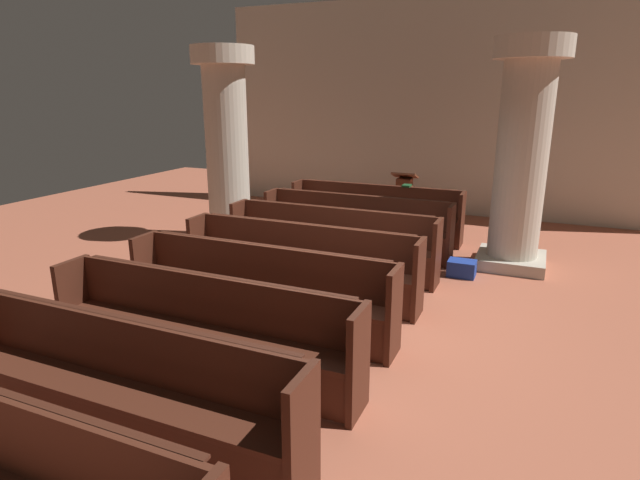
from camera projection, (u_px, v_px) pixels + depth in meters
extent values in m
plane|color=#AD5B42|center=(336.00, 314.00, 6.29)|extent=(19.20, 19.20, 0.00)
cube|color=beige|center=(443.00, 108.00, 11.03)|extent=(10.00, 0.16, 4.50)
cube|color=#4C2316|center=(374.00, 214.00, 9.49)|extent=(3.04, 0.38, 0.05)
cube|color=#4C2316|center=(378.00, 198.00, 9.56)|extent=(3.04, 0.04, 0.48)
cube|color=#411E13|center=(379.00, 185.00, 9.54)|extent=(2.92, 0.06, 0.02)
cube|color=#442014|center=(298.00, 205.00, 10.07)|extent=(0.06, 0.44, 0.95)
cube|color=#442014|center=(461.00, 220.00, 8.89)|extent=(0.06, 0.44, 0.95)
cube|color=#482115|center=(371.00, 228.00, 9.40)|extent=(3.04, 0.03, 0.41)
cube|color=#4C2316|center=(355.00, 227.00, 8.55)|extent=(3.04, 0.38, 0.05)
cube|color=#4C2316|center=(359.00, 209.00, 8.63)|extent=(3.04, 0.04, 0.48)
cube|color=#411E13|center=(360.00, 195.00, 8.60)|extent=(2.92, 0.06, 0.02)
cube|color=#442014|center=(272.00, 217.00, 9.14)|extent=(0.06, 0.44, 0.95)
cube|color=#442014|center=(450.00, 235.00, 7.95)|extent=(0.06, 0.44, 0.95)
cube|color=#482115|center=(351.00, 243.00, 8.46)|extent=(3.04, 0.03, 0.41)
cube|color=#4C2316|center=(330.00, 244.00, 7.61)|extent=(3.04, 0.38, 0.05)
cube|color=#4C2316|center=(335.00, 224.00, 7.69)|extent=(3.04, 0.04, 0.48)
cube|color=#411E13|center=(336.00, 208.00, 7.67)|extent=(2.92, 0.06, 0.02)
cube|color=#442014|center=(240.00, 231.00, 8.20)|extent=(0.06, 0.44, 0.95)
cube|color=#442014|center=(437.00, 255.00, 7.02)|extent=(0.06, 0.44, 0.95)
cube|color=#482115|center=(326.00, 262.00, 7.52)|extent=(3.04, 0.03, 0.41)
cube|color=#4C2316|center=(299.00, 265.00, 6.68)|extent=(3.04, 0.38, 0.05)
cube|color=#4C2316|center=(305.00, 242.00, 6.75)|extent=(3.04, 0.05, 0.48)
cube|color=#411E13|center=(306.00, 224.00, 6.73)|extent=(2.92, 0.06, 0.02)
cube|color=#442014|center=(199.00, 249.00, 7.26)|extent=(0.06, 0.44, 0.95)
cube|color=#442014|center=(418.00, 280.00, 6.08)|extent=(0.06, 0.44, 0.95)
cube|color=#482115|center=(293.00, 286.00, 6.59)|extent=(3.04, 0.03, 0.41)
cube|color=#4C2316|center=(258.00, 293.00, 5.74)|extent=(3.04, 0.38, 0.05)
cube|color=#4C2316|center=(264.00, 266.00, 5.82)|extent=(3.04, 0.04, 0.48)
cube|color=#411E13|center=(266.00, 246.00, 5.80)|extent=(2.92, 0.06, 0.02)
cube|color=#442014|center=(147.00, 272.00, 6.33)|extent=(0.06, 0.44, 0.95)
cube|color=#442014|center=(394.00, 314.00, 5.14)|extent=(0.06, 0.44, 0.95)
cube|color=#482115|center=(250.00, 318.00, 5.65)|extent=(3.04, 0.03, 0.41)
cube|color=#4C2316|center=(200.00, 333.00, 4.81)|extent=(3.04, 0.38, 0.05)
cube|color=#4C2316|center=(209.00, 300.00, 4.88)|extent=(3.04, 0.04, 0.48)
cube|color=#411E13|center=(211.00, 275.00, 4.86)|extent=(2.92, 0.06, 0.02)
cube|color=#442014|center=(76.00, 304.00, 5.39)|extent=(0.06, 0.44, 0.95)
cube|color=#442014|center=(358.00, 364.00, 4.21)|extent=(0.06, 0.44, 0.95)
cube|color=#482115|center=(190.00, 363.00, 4.71)|extent=(3.04, 0.03, 0.41)
cube|color=#4C2316|center=(115.00, 391.00, 3.87)|extent=(3.04, 0.38, 0.05)
cube|color=#4C2316|center=(127.00, 350.00, 3.94)|extent=(3.04, 0.04, 0.48)
cube|color=#411E13|center=(129.00, 319.00, 3.92)|extent=(2.92, 0.06, 0.02)
cube|color=#442014|center=(302.00, 442.00, 3.27)|extent=(0.06, 0.44, 0.95)
cube|color=#482115|center=(100.00, 431.00, 3.78)|extent=(3.04, 0.03, 0.41)
cube|color=#B6AD9A|center=(511.00, 260.00, 8.01)|extent=(0.99, 0.99, 0.18)
cylinder|color=beige|center=(521.00, 162.00, 7.59)|extent=(0.74, 0.74, 2.85)
cylinder|color=beige|center=(533.00, 47.00, 7.15)|extent=(1.07, 1.07, 0.30)
cube|color=#B6AD9A|center=(231.00, 233.00, 9.53)|extent=(0.99, 0.99, 0.18)
cylinder|color=beige|center=(227.00, 150.00, 9.11)|extent=(0.74, 0.74, 2.85)
cylinder|color=beige|center=(222.00, 55.00, 8.67)|extent=(1.07, 1.07, 0.30)
cube|color=#562B1A|center=(403.00, 224.00, 10.46)|extent=(0.45, 0.45, 0.06)
cube|color=brown|center=(404.00, 202.00, 10.33)|extent=(0.28, 0.28, 0.95)
cube|color=brown|center=(405.00, 175.00, 10.19)|extent=(0.48, 0.35, 0.15)
cube|color=#194723|center=(407.00, 186.00, 9.33)|extent=(0.14, 0.21, 0.03)
cube|color=navy|center=(462.00, 268.00, 7.55)|extent=(0.39, 0.29, 0.24)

